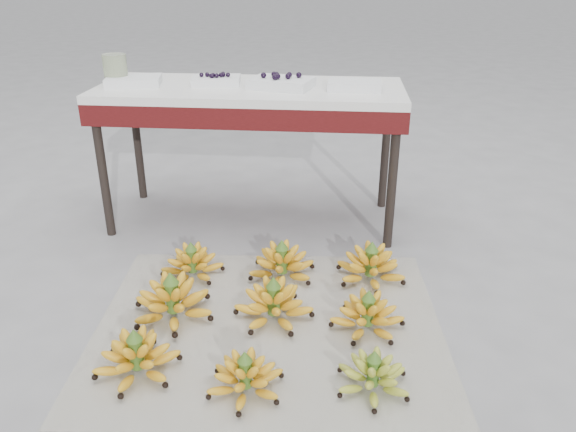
# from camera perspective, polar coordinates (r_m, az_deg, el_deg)

# --- Properties ---
(ground) EXTENTS (60.00, 60.00, 0.00)m
(ground) POSITION_cam_1_polar(r_m,az_deg,el_deg) (2.14, -3.13, -10.22)
(ground) COLOR slate
(ground) RESTS_ON ground
(newspaper_mat) EXTENTS (1.32, 1.13, 0.01)m
(newspaper_mat) POSITION_cam_1_polar(r_m,az_deg,el_deg) (2.09, -1.93, -11.05)
(newspaper_mat) COLOR white
(newspaper_mat) RESTS_ON ground
(bunch_front_left) EXTENTS (0.31, 0.31, 0.17)m
(bunch_front_left) POSITION_cam_1_polar(r_m,az_deg,el_deg) (1.91, -15.10, -13.72)
(bunch_front_left) COLOR gold
(bunch_front_left) RESTS_ON newspaper_mat
(bunch_front_center) EXTENTS (0.25, 0.25, 0.15)m
(bunch_front_center) POSITION_cam_1_polar(r_m,az_deg,el_deg) (1.79, -4.34, -16.02)
(bunch_front_center) COLOR gold
(bunch_front_center) RESTS_ON newspaper_mat
(bunch_front_right) EXTENTS (0.27, 0.27, 0.14)m
(bunch_front_right) POSITION_cam_1_polar(r_m,az_deg,el_deg) (1.81, 8.62, -15.74)
(bunch_front_right) COLOR olive
(bunch_front_right) RESTS_ON newspaper_mat
(bunch_mid_left) EXTENTS (0.38, 0.38, 0.19)m
(bunch_mid_left) POSITION_cam_1_polar(r_m,az_deg,el_deg) (2.14, -11.63, -8.49)
(bunch_mid_left) COLOR gold
(bunch_mid_left) RESTS_ON newspaper_mat
(bunch_mid_center) EXTENTS (0.37, 0.37, 0.18)m
(bunch_mid_center) POSITION_cam_1_polar(r_m,az_deg,el_deg) (2.09, -1.47, -8.94)
(bunch_mid_center) COLOR gold
(bunch_mid_center) RESTS_ON newspaper_mat
(bunch_mid_right) EXTENTS (0.33, 0.33, 0.16)m
(bunch_mid_right) POSITION_cam_1_polar(r_m,az_deg,el_deg) (2.06, 8.08, -9.97)
(bunch_mid_right) COLOR gold
(bunch_mid_right) RESTS_ON newspaper_mat
(bunch_back_left) EXTENTS (0.30, 0.30, 0.16)m
(bunch_back_left) POSITION_cam_1_polar(r_m,az_deg,el_deg) (2.40, -9.71, -4.81)
(bunch_back_left) COLOR gold
(bunch_back_left) RESTS_ON newspaper_mat
(bunch_back_center) EXTENTS (0.34, 0.34, 0.17)m
(bunch_back_center) POSITION_cam_1_polar(r_m,az_deg,el_deg) (2.35, -0.62, -4.91)
(bunch_back_center) COLOR gold
(bunch_back_center) RESTS_ON newspaper_mat
(bunch_back_right) EXTENTS (0.38, 0.38, 0.18)m
(bunch_back_right) POSITION_cam_1_polar(r_m,az_deg,el_deg) (2.35, 8.40, -5.08)
(bunch_back_right) COLOR gold
(bunch_back_right) RESTS_ON newspaper_mat
(vendor_table) EXTENTS (1.43, 0.57, 0.69)m
(vendor_table) POSITION_cam_1_polar(r_m,az_deg,el_deg) (2.71, -3.82, 11.42)
(vendor_table) COLOR black
(vendor_table) RESTS_ON ground
(tray_far_left) EXTENTS (0.28, 0.22, 0.04)m
(tray_far_left) POSITION_cam_1_polar(r_m,az_deg,el_deg) (2.80, -15.40, 13.10)
(tray_far_left) COLOR silver
(tray_far_left) RESTS_ON vendor_table
(tray_left) EXTENTS (0.24, 0.19, 0.06)m
(tray_left) POSITION_cam_1_polar(r_m,az_deg,el_deg) (2.74, -7.29, 13.55)
(tray_left) COLOR silver
(tray_left) RESTS_ON vendor_table
(tray_right) EXTENTS (0.31, 0.26, 0.07)m
(tray_right) POSITION_cam_1_polar(r_m,az_deg,el_deg) (2.64, -0.68, 13.39)
(tray_right) COLOR silver
(tray_right) RESTS_ON vendor_table
(tray_far_right) EXTENTS (0.24, 0.18, 0.04)m
(tray_far_right) POSITION_cam_1_polar(r_m,az_deg,el_deg) (2.62, 6.79, 13.06)
(tray_far_right) COLOR silver
(tray_far_right) RESTS_ON vendor_table
(glass_jar) EXTENTS (0.12, 0.12, 0.14)m
(glass_jar) POSITION_cam_1_polar(r_m,az_deg,el_deg) (2.83, -17.12, 14.06)
(glass_jar) COLOR beige
(glass_jar) RESTS_ON vendor_table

